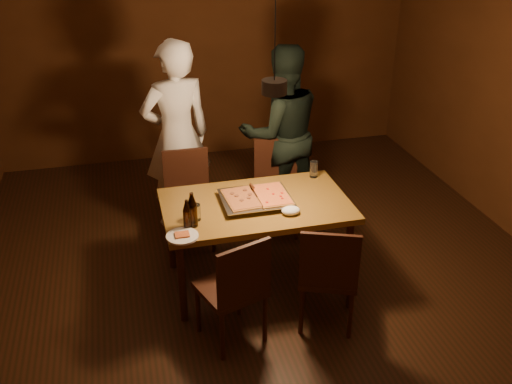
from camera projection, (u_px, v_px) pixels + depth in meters
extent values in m
plane|color=#33180E|center=(271.00, 289.00, 4.80)|extent=(6.00, 6.00, 0.00)
plane|color=#572D13|center=(205.00, 43.00, 6.74)|extent=(5.00, 0.00, 5.00)
cube|color=olive|center=(256.00, 206.00, 4.59)|extent=(1.50, 0.90, 0.05)
cylinder|color=#38190F|center=(182.00, 283.00, 4.29)|extent=(0.06, 0.06, 0.70)
cylinder|color=#38190F|center=(348.00, 258.00, 4.59)|extent=(0.06, 0.06, 0.70)
cylinder|color=#38190F|center=(171.00, 233.00, 4.93)|extent=(0.06, 0.06, 0.70)
cylinder|color=#38190F|center=(317.00, 214.00, 5.22)|extent=(0.06, 0.06, 0.70)
cube|color=#38190F|center=(190.00, 204.00, 5.23)|extent=(0.43, 0.43, 0.04)
cube|color=#38190F|center=(186.00, 172.00, 5.29)|extent=(0.42, 0.04, 0.45)
cube|color=#38190F|center=(277.00, 191.00, 5.46)|extent=(0.50, 0.50, 0.04)
cube|color=#38190F|center=(276.00, 160.00, 5.52)|extent=(0.42, 0.12, 0.45)
cube|color=#38190F|center=(230.00, 289.00, 4.09)|extent=(0.53, 0.53, 0.04)
cube|color=#38190F|center=(244.00, 274.00, 3.84)|extent=(0.41, 0.17, 0.45)
cube|color=#38190F|center=(328.00, 274.00, 4.26)|extent=(0.55, 0.55, 0.04)
cube|color=#38190F|center=(329.00, 262.00, 3.98)|extent=(0.40, 0.18, 0.45)
cube|color=silver|center=(256.00, 200.00, 4.57)|extent=(0.57, 0.48, 0.05)
cube|color=maroon|center=(241.00, 198.00, 4.53)|extent=(0.27, 0.41, 0.02)
cube|color=gold|center=(272.00, 195.00, 4.58)|extent=(0.26, 0.41, 0.02)
cylinder|color=black|center=(187.00, 219.00, 4.19)|extent=(0.06, 0.06, 0.15)
cone|color=black|center=(187.00, 205.00, 4.14)|extent=(0.06, 0.06, 0.08)
cylinder|color=black|center=(193.00, 216.00, 4.22)|extent=(0.07, 0.07, 0.18)
cone|color=black|center=(192.00, 199.00, 4.15)|extent=(0.07, 0.07, 0.10)
cylinder|color=silver|center=(195.00, 212.00, 4.31)|extent=(0.08, 0.08, 0.13)
cylinder|color=silver|center=(314.00, 169.00, 4.98)|extent=(0.07, 0.07, 0.15)
cylinder|color=white|center=(182.00, 236.00, 4.11)|extent=(0.24, 0.24, 0.02)
cube|color=gold|center=(182.00, 235.00, 4.11)|extent=(0.10, 0.08, 0.01)
ellipsoid|color=white|center=(291.00, 211.00, 4.40)|extent=(0.15, 0.11, 0.06)
imported|color=white|center=(177.00, 137.00, 5.37)|extent=(0.76, 0.58, 1.85)
imported|color=black|center=(281.00, 133.00, 5.60)|extent=(0.87, 0.69, 1.75)
cylinder|color=black|center=(274.00, 87.00, 4.00)|extent=(0.18, 0.18, 0.10)
cylinder|color=black|center=(276.00, 6.00, 3.74)|extent=(0.01, 0.01, 1.00)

